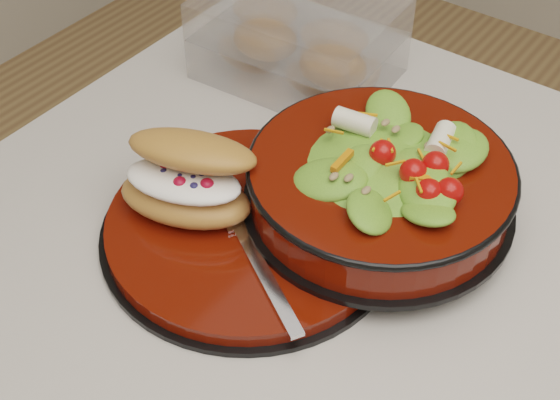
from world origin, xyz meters
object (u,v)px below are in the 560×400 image
Objects in this scene: dinner_plate at (250,227)px; salad_bowl at (381,175)px; croissant at (188,179)px; fork at (255,258)px; pastry_box at (299,41)px.

salad_bowl is at bearing 45.63° from dinner_plate.
croissant is 0.10m from fork.
fork is (-0.05, -0.12, -0.04)m from salad_bowl.
dinner_plate is at bearing -67.92° from pastry_box.
salad_bowl is at bearing 8.27° from fork.
croissant is at bearing -142.51° from salad_bowl.
fork is at bearing -112.41° from salad_bowl.
fork is 0.32m from pastry_box.
salad_bowl is 0.25m from pastry_box.
salad_bowl is at bearing 18.52° from croissant.
croissant is at bearing -159.87° from dinner_plate.
salad_bowl reaches higher than pastry_box.
dinner_plate is at bearing 74.44° from fork.
croissant is at bearing -80.11° from pastry_box.
fork is 0.70× the size of pastry_box.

